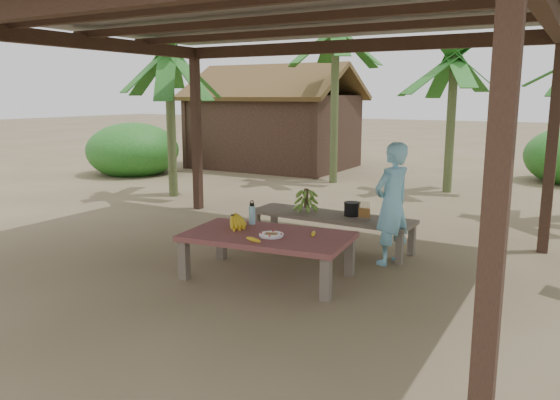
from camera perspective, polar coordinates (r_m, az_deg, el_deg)
The scene contains 17 objects.
ground at distance 6.52m, azimuth -1.41°, elevation -6.96°, with size 80.00×80.00×0.00m, color brown.
pavilion at distance 6.25m, azimuth -1.72°, elevation 18.04°, with size 6.60×5.60×2.95m.
work_table at distance 6.03m, azimuth -1.31°, elevation -4.15°, with size 1.90×1.19×0.50m.
bench at distance 7.24m, azimuth 5.34°, elevation -1.96°, with size 2.22×0.67×0.45m.
ripe_banana_bunch at distance 6.26m, azimuth -4.99°, elevation -2.17°, with size 0.30×0.26×0.18m, color gold, non-canonical shape.
plate at distance 5.89m, azimuth -0.91°, elevation -3.69°, with size 0.26×0.26×0.04m.
loose_banana_front at distance 5.70m, azimuth -2.79°, elevation -4.16°, with size 0.04×0.18×0.04m, color gold.
loose_banana_side at distance 5.94m, azimuth 3.50°, elevation -3.55°, with size 0.04×0.14×0.04m, color gold.
water_flask at distance 6.44m, azimuth -2.94°, elevation -1.49°, with size 0.08×0.08×0.29m.
green_banana_stalk at distance 7.37m, azimuth 2.76°, elevation 0.05°, with size 0.29×0.29×0.33m, color #598C2D, non-canonical shape.
cooking_pot at distance 7.18m, azimuth 7.53°, elevation -0.97°, with size 0.20×0.20×0.17m, color black.
skewer_rack at distance 6.97m, azimuth 8.80°, elevation -1.08°, with size 0.18×0.08×0.24m, color #A57F47, non-canonical shape.
woman at distance 6.59m, azimuth 11.61°, elevation -0.41°, with size 0.54×0.35×1.47m, color #6DB3CF.
hut at distance 15.41m, azimuth -0.51°, elevation 7.56°, with size 4.40×3.43×2.85m.
banana_plant_n at distance 11.83m, azimuth 17.71°, elevation 12.81°, with size 1.80×1.80×2.98m.
banana_plant_nw at distance 12.69m, azimuth 5.84°, elevation 16.10°, with size 1.80×1.80×3.67m.
banana_plant_w at distance 11.05m, azimuth -11.53°, elevation 13.44°, with size 1.80×1.80×3.02m.
Camera 1 is at (3.20, -5.32, 2.00)m, focal length 35.00 mm.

